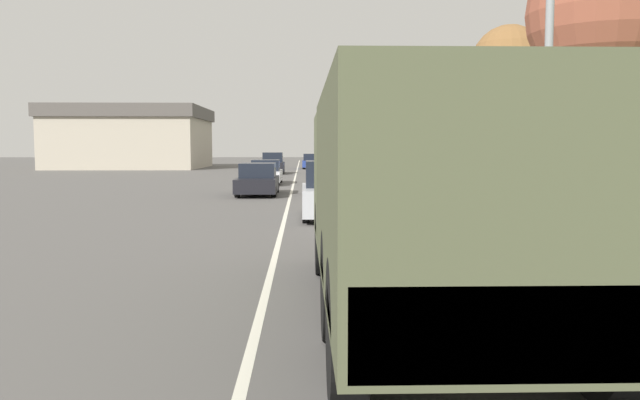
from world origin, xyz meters
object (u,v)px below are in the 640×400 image
Objects in this scene: military_truck at (422,190)px; car_third_ahead at (266,173)px; car_second_ahead at (258,180)px; pickup_truck at (600,200)px; car_fourth_ahead at (273,164)px; car_nearest_ahead at (332,193)px; car_farthest_ahead at (312,162)px.

car_third_ahead is at bearing 97.24° from military_truck.
car_third_ahead is (-0.12, 7.93, -0.01)m from car_second_ahead.
pickup_truck is (5.16, 6.15, -0.66)m from military_truck.
pickup_truck is at bearing -75.64° from car_fourth_ahead.
pickup_truck is (5.72, -4.76, 0.17)m from car_nearest_ahead.
military_truck is 1.99× the size of car_nearest_ahead.
car_fourth_ahead is at bearing 91.07° from car_third_ahead.
car_nearest_ahead reaches higher than car_third_ahead.
military_truck is 1.90× the size of car_fourth_ahead.
pickup_truck is (5.72, -45.97, 0.27)m from car_farthest_ahead.
car_nearest_ahead is at bearing -80.01° from car_third_ahead.
car_second_ahead is 0.94× the size of car_third_ahead.
pickup_truck is (8.93, -34.87, 0.18)m from car_fourth_ahead.
car_second_ahead is at bearing -89.14° from car_third_ahead.
car_nearest_ahead is at bearing -89.99° from car_farthest_ahead.
car_third_ahead is 1.14× the size of car_farthest_ahead.
car_second_ahead is 0.88× the size of pickup_truck.
car_second_ahead is (-3.40, 19.79, -0.94)m from military_truck.
car_fourth_ahead is 0.99× the size of car_farthest_ahead.
car_fourth_ahead is (-0.25, 13.30, 0.11)m from car_third_ahead.
military_truck reaches higher than car_second_ahead.
car_second_ahead is 21.23m from car_fourth_ahead.
car_second_ahead is 32.45m from car_farthest_ahead.
car_farthest_ahead is at bearing 84.98° from car_second_ahead.
car_nearest_ahead reaches higher than car_second_ahead.
pickup_truck reaches higher than car_nearest_ahead.
military_truck reaches higher than car_nearest_ahead.
car_second_ahead is at bearing 107.74° from car_nearest_ahead.
car_nearest_ahead is 0.95× the size of car_fourth_ahead.
car_farthest_ahead is (2.84, 32.32, 0.01)m from car_second_ahead.
car_fourth_ahead is at bearing 104.36° from pickup_truck.
car_fourth_ahead is 0.82× the size of pickup_truck.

